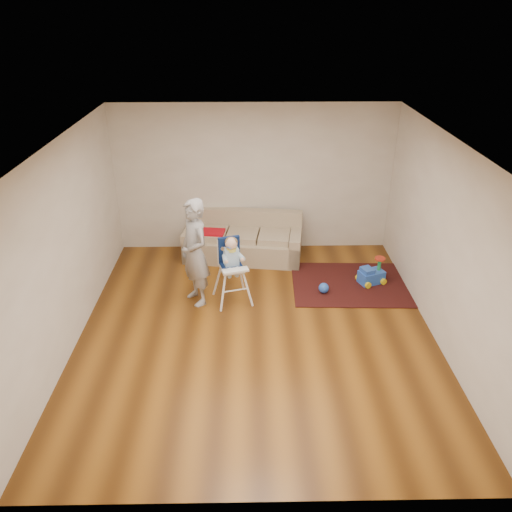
{
  "coord_description": "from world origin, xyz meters",
  "views": [
    {
      "loc": [
        -0.11,
        -5.87,
        4.25
      ],
      "look_at": [
        0.0,
        0.4,
        1.0
      ],
      "focal_mm": 35.0,
      "sensor_mm": 36.0,
      "label": 1
    }
  ],
  "objects_px": {
    "sofa": "(243,237)",
    "adult": "(195,253)",
    "side_table": "(201,246)",
    "toy_ball": "(324,288)",
    "ride_on_toy": "(372,271)",
    "high_chair": "(232,271)"
  },
  "relations": [
    {
      "from": "side_table",
      "to": "toy_ball",
      "type": "distance_m",
      "value": 2.48
    },
    {
      "from": "side_table",
      "to": "toy_ball",
      "type": "xyz_separation_m",
      "value": [
        2.08,
        -1.33,
        -0.12
      ]
    },
    {
      "from": "sofa",
      "to": "adult",
      "type": "distance_m",
      "value": 1.7
    },
    {
      "from": "ride_on_toy",
      "to": "toy_ball",
      "type": "relative_size",
      "value": 2.62
    },
    {
      "from": "adult",
      "to": "side_table",
      "type": "bearing_deg",
      "value": 150.45
    },
    {
      "from": "sofa",
      "to": "adult",
      "type": "bearing_deg",
      "value": -107.79
    },
    {
      "from": "adult",
      "to": "toy_ball",
      "type": "bearing_deg",
      "value": 63.18
    },
    {
      "from": "sofa",
      "to": "ride_on_toy",
      "type": "xyz_separation_m",
      "value": [
        2.14,
        -0.99,
        -0.17
      ]
    },
    {
      "from": "sofa",
      "to": "adult",
      "type": "relative_size",
      "value": 1.29
    },
    {
      "from": "ride_on_toy",
      "to": "high_chair",
      "type": "distance_m",
      "value": 2.37
    },
    {
      "from": "adult",
      "to": "high_chair",
      "type": "bearing_deg",
      "value": 58.58
    },
    {
      "from": "sofa",
      "to": "side_table",
      "type": "distance_m",
      "value": 0.8
    },
    {
      "from": "toy_ball",
      "to": "high_chair",
      "type": "distance_m",
      "value": 1.54
    },
    {
      "from": "high_chair",
      "to": "adult",
      "type": "distance_m",
      "value": 0.64
    },
    {
      "from": "toy_ball",
      "to": "side_table",
      "type": "bearing_deg",
      "value": 147.35
    },
    {
      "from": "sofa",
      "to": "toy_ball",
      "type": "height_order",
      "value": "sofa"
    },
    {
      "from": "high_chair",
      "to": "toy_ball",
      "type": "bearing_deg",
      "value": -9.13
    },
    {
      "from": "sofa",
      "to": "ride_on_toy",
      "type": "height_order",
      "value": "sofa"
    },
    {
      "from": "ride_on_toy",
      "to": "high_chair",
      "type": "relative_size",
      "value": 0.4
    },
    {
      "from": "adult",
      "to": "sofa",
      "type": "bearing_deg",
      "value": 122.4
    },
    {
      "from": "sofa",
      "to": "side_table",
      "type": "bearing_deg",
      "value": -174.69
    },
    {
      "from": "side_table",
      "to": "adult",
      "type": "xyz_separation_m",
      "value": [
        0.06,
        -1.52,
        0.63
      ]
    }
  ]
}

